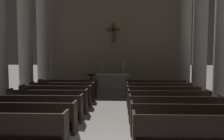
% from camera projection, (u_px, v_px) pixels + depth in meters
% --- Properties ---
extents(pew_left_row_1, '(3.15, 0.50, 0.95)m').
position_uv_depth(pew_left_row_1, '(3.00, 130.00, 5.36)').
color(pew_left_row_1, black).
rests_on(pew_left_row_1, ground).
extents(pew_left_row_2, '(3.15, 0.50, 0.95)m').
position_uv_depth(pew_left_row_2, '(23.00, 117.00, 6.45)').
color(pew_left_row_2, black).
rests_on(pew_left_row_2, ground).
extents(pew_left_row_3, '(3.15, 0.50, 0.95)m').
position_uv_depth(pew_left_row_3, '(37.00, 108.00, 7.53)').
color(pew_left_row_3, black).
rests_on(pew_left_row_3, ground).
extents(pew_left_row_4, '(3.15, 0.50, 0.95)m').
position_uv_depth(pew_left_row_4, '(48.00, 101.00, 8.62)').
color(pew_left_row_4, black).
rests_on(pew_left_row_4, ground).
extents(pew_left_row_5, '(3.15, 0.50, 0.95)m').
position_uv_depth(pew_left_row_5, '(56.00, 96.00, 9.70)').
color(pew_left_row_5, black).
rests_on(pew_left_row_5, ground).
extents(pew_left_row_6, '(3.15, 0.50, 0.95)m').
position_uv_depth(pew_left_row_6, '(62.00, 91.00, 10.79)').
color(pew_left_row_6, black).
rests_on(pew_left_row_6, ground).
extents(pew_left_row_7, '(3.15, 0.50, 0.95)m').
position_uv_depth(pew_left_row_7, '(68.00, 88.00, 11.88)').
color(pew_left_row_7, black).
rests_on(pew_left_row_7, ground).
extents(pew_right_row_1, '(3.15, 0.50, 0.95)m').
position_uv_depth(pew_right_row_1, '(199.00, 132.00, 5.18)').
color(pew_right_row_1, black).
rests_on(pew_right_row_1, ground).
extents(pew_right_row_2, '(3.15, 0.50, 0.95)m').
position_uv_depth(pew_right_row_2, '(185.00, 119.00, 6.26)').
color(pew_right_row_2, black).
rests_on(pew_right_row_2, ground).
extents(pew_right_row_3, '(3.15, 0.50, 0.95)m').
position_uv_depth(pew_right_row_3, '(176.00, 109.00, 7.35)').
color(pew_right_row_3, black).
rests_on(pew_right_row_3, ground).
extents(pew_right_row_4, '(3.15, 0.50, 0.95)m').
position_uv_depth(pew_right_row_4, '(168.00, 102.00, 8.44)').
color(pew_right_row_4, black).
rests_on(pew_right_row_4, ground).
extents(pew_right_row_5, '(3.15, 0.50, 0.95)m').
position_uv_depth(pew_right_row_5, '(163.00, 97.00, 9.52)').
color(pew_right_row_5, black).
rests_on(pew_right_row_5, ground).
extents(pew_right_row_6, '(3.15, 0.50, 0.95)m').
position_uv_depth(pew_right_row_6, '(159.00, 92.00, 10.61)').
color(pew_right_row_6, black).
rests_on(pew_right_row_6, ground).
extents(pew_right_row_7, '(3.15, 0.50, 0.95)m').
position_uv_depth(pew_right_row_7, '(155.00, 89.00, 11.69)').
color(pew_right_row_7, black).
rests_on(pew_right_row_7, ground).
extents(column_right_second, '(1.13, 1.13, 6.19)m').
position_uv_depth(column_right_second, '(224.00, 38.00, 9.01)').
color(column_right_second, '#ADA89E').
rests_on(column_right_second, ground).
extents(column_left_third, '(1.13, 1.13, 6.19)m').
position_uv_depth(column_left_third, '(25.00, 42.00, 12.09)').
color(column_left_third, '#ADA89E').
rests_on(column_left_third, ground).
extents(column_right_third, '(1.13, 1.13, 6.19)m').
position_uv_depth(column_right_third, '(200.00, 41.00, 11.72)').
color(column_right_third, '#ADA89E').
rests_on(column_right_third, ground).
extents(column_left_fourth, '(1.13, 1.13, 6.19)m').
position_uv_depth(column_left_fourth, '(43.00, 44.00, 14.80)').
color(column_left_fourth, '#ADA89E').
rests_on(column_left_fourth, ground).
extents(column_right_fourth, '(1.13, 1.13, 6.19)m').
position_uv_depth(column_right_fourth, '(185.00, 44.00, 14.43)').
color(column_right_fourth, '#ADA89E').
rests_on(column_right_fourth, ground).
extents(altar, '(2.20, 0.90, 1.01)m').
position_uv_depth(altar, '(113.00, 81.00, 14.34)').
color(altar, '#A8A399').
rests_on(altar, ground).
extents(candlestick_left, '(0.16, 0.16, 0.79)m').
position_uv_depth(candlestick_left, '(102.00, 70.00, 14.31)').
color(candlestick_left, '#B79338').
rests_on(candlestick_left, altar).
extents(candlestick_right, '(0.16, 0.16, 0.79)m').
position_uv_depth(candlestick_right, '(123.00, 70.00, 14.25)').
color(candlestick_right, '#B79338').
rests_on(candlestick_right, altar).
extents(apse_with_cross, '(10.78, 0.42, 7.03)m').
position_uv_depth(apse_with_cross, '(114.00, 38.00, 15.94)').
color(apse_with_cross, gray).
rests_on(apse_with_cross, ground).
extents(lectern, '(0.44, 0.36, 1.15)m').
position_uv_depth(lectern, '(91.00, 83.00, 13.19)').
color(lectern, black).
rests_on(lectern, ground).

